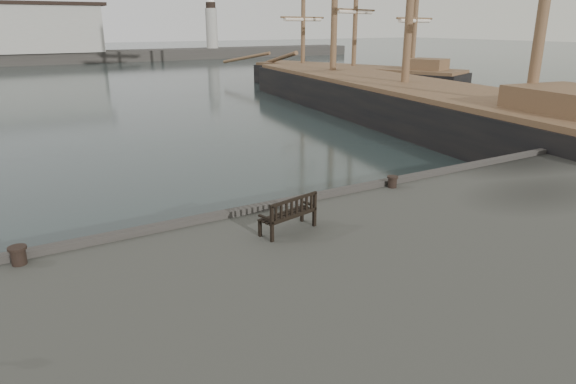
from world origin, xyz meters
name	(u,v)px	position (x,y,z in m)	size (l,w,h in m)	color
ground	(249,257)	(0.00, 0.00, 0.00)	(400.00, 400.00, 0.00)	black
bench	(288,221)	(0.21, -2.03, 1.87)	(1.78, 0.94, 0.97)	black
bollard_left	(18,256)	(-6.24, -0.50, 1.78)	(0.42, 0.42, 0.44)	black
bollard_right	(392,182)	(5.31, -0.50, 1.76)	(0.38, 0.38, 0.40)	black
tall_ship_main	(403,109)	(21.00, 15.69, 0.79)	(14.54, 42.59, 31.36)	black
tall_ship_far	(353,81)	(30.36, 33.85, 0.72)	(14.36, 25.11, 21.38)	black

